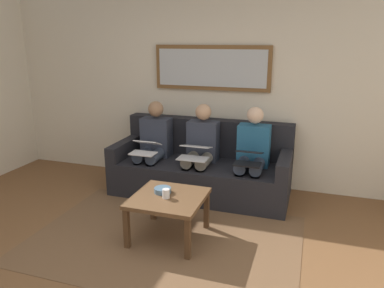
# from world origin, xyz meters

# --- Properties ---
(wall_rear) EXTENTS (6.00, 0.12, 2.60)m
(wall_rear) POSITION_xyz_m (0.00, -2.60, 1.30)
(wall_rear) COLOR beige
(wall_rear) RESTS_ON ground_plane
(area_rug) EXTENTS (2.60, 1.80, 0.01)m
(area_rug) POSITION_xyz_m (0.00, -0.85, 0.00)
(area_rug) COLOR brown
(area_rug) RESTS_ON ground_plane
(couch) EXTENTS (2.20, 0.90, 0.90)m
(couch) POSITION_xyz_m (0.00, -2.12, 0.31)
(couch) COLOR black
(couch) RESTS_ON ground_plane
(framed_mirror) EXTENTS (1.53, 0.05, 0.57)m
(framed_mirror) POSITION_xyz_m (0.00, -2.51, 1.55)
(framed_mirror) COLOR brown
(coffee_table) EXTENTS (0.68, 0.68, 0.44)m
(coffee_table) POSITION_xyz_m (-0.02, -0.90, 0.38)
(coffee_table) COLOR brown
(coffee_table) RESTS_ON ground_plane
(cup) EXTENTS (0.07, 0.07, 0.09)m
(cup) POSITION_xyz_m (-0.01, -0.86, 0.49)
(cup) COLOR silver
(cup) RESTS_ON coffee_table
(bowl) EXTENTS (0.17, 0.17, 0.05)m
(bowl) POSITION_xyz_m (0.07, -0.97, 0.47)
(bowl) COLOR slate
(bowl) RESTS_ON coffee_table
(person_left) EXTENTS (0.38, 0.58, 1.14)m
(person_left) POSITION_xyz_m (-0.64, -2.05, 0.61)
(person_left) COLOR #235B84
(person_left) RESTS_ON couch
(laptop_black) EXTENTS (0.30, 0.33, 0.14)m
(laptop_black) POSITION_xyz_m (-0.64, -1.80, 0.62)
(laptop_black) COLOR black
(person_middle) EXTENTS (0.38, 0.58, 1.14)m
(person_middle) POSITION_xyz_m (0.00, -2.05, 0.61)
(person_middle) COLOR #2D3342
(person_middle) RESTS_ON couch
(laptop_silver) EXTENTS (0.35, 0.34, 0.15)m
(laptop_silver) POSITION_xyz_m (0.00, -1.80, 0.63)
(laptop_silver) COLOR silver
(person_right) EXTENTS (0.38, 0.58, 1.14)m
(person_right) POSITION_xyz_m (0.64, -2.05, 0.61)
(person_right) COLOR #2D3342
(person_right) RESTS_ON couch
(laptop_white) EXTENTS (0.31, 0.34, 0.15)m
(laptop_white) POSITION_xyz_m (0.64, -1.81, 0.62)
(laptop_white) COLOR white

